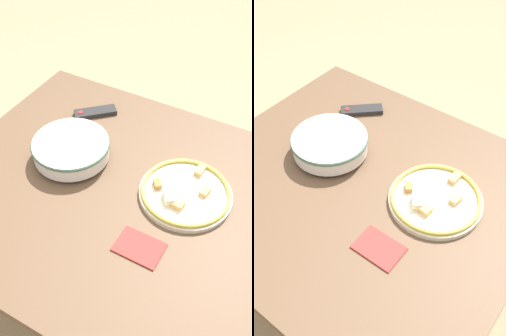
% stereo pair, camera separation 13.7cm
% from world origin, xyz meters
% --- Properties ---
extents(ground_plane, '(8.00, 8.00, 0.00)m').
position_xyz_m(ground_plane, '(0.00, 0.00, 0.00)').
color(ground_plane, '#9E8460').
extents(dining_table, '(1.18, 1.05, 0.76)m').
position_xyz_m(dining_table, '(0.00, 0.00, 0.68)').
color(dining_table, brown).
rests_on(dining_table, ground_plane).
extents(noodle_bowl, '(0.29, 0.29, 0.08)m').
position_xyz_m(noodle_bowl, '(-0.19, 0.05, 0.81)').
color(noodle_bowl, silver).
rests_on(noodle_bowl, dining_table).
extents(food_plate, '(0.32, 0.32, 0.05)m').
position_xyz_m(food_plate, '(0.25, 0.09, 0.78)').
color(food_plate, beige).
rests_on(food_plate, dining_table).
extents(tv_remote, '(0.17, 0.16, 0.02)m').
position_xyz_m(tv_remote, '(-0.26, 0.32, 0.77)').
color(tv_remote, black).
rests_on(tv_remote, dining_table).
extents(folded_napkin, '(0.15, 0.10, 0.01)m').
position_xyz_m(folded_napkin, '(0.21, -0.17, 0.77)').
color(folded_napkin, '#B2332D').
rests_on(folded_napkin, dining_table).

